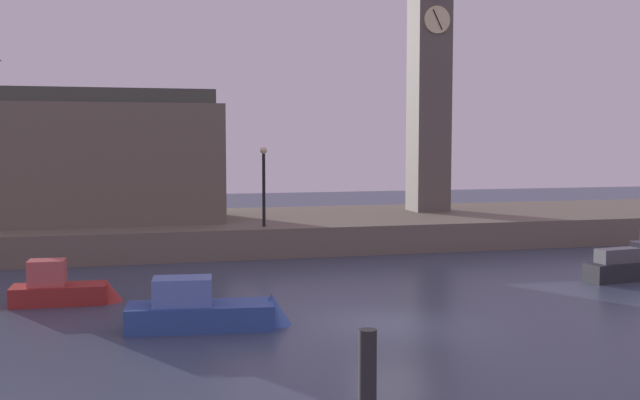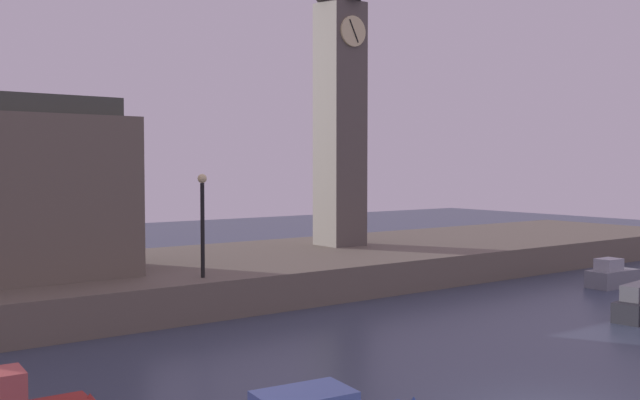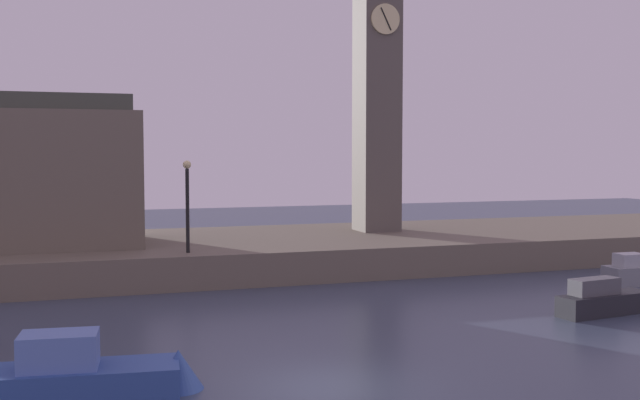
% 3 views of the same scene
% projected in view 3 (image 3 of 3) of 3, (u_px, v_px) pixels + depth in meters
% --- Properties ---
extents(ground_plane, '(120.00, 120.00, 0.00)m').
position_uv_depth(ground_plane, '(330.00, 388.00, 19.01)').
color(ground_plane, '#384256').
extents(far_embankment, '(70.00, 12.00, 1.50)m').
position_uv_depth(far_embankment, '(201.00, 254.00, 37.92)').
color(far_embankment, '#6B6051').
rests_on(far_embankment, ground).
extents(clock_tower, '(2.35, 2.39, 15.98)m').
position_uv_depth(clock_tower, '(377.00, 82.00, 41.62)').
color(clock_tower, '#5B544C').
rests_on(clock_tower, far_embankment).
extents(streetlamp, '(0.36, 0.36, 4.04)m').
position_uv_depth(streetlamp, '(187.00, 196.00, 32.85)').
color(streetlamp, black).
rests_on(streetlamp, far_embankment).
extents(boat_tour_blue, '(5.40, 2.08, 1.77)m').
position_uv_depth(boat_tour_blue, '(103.00, 374.00, 18.30)').
color(boat_tour_blue, '#2D4C93').
rests_on(boat_tour_blue, ground).
extents(boat_cruiser_grey, '(3.29, 1.34, 1.41)m').
position_uv_depth(boat_cruiser_grey, '(639.00, 273.00, 33.65)').
color(boat_cruiser_grey, gray).
rests_on(boat_cruiser_grey, ground).
extents(boat_barge_dark, '(4.40, 1.54, 1.41)m').
position_uv_depth(boat_barge_dark, '(610.00, 300.00, 27.52)').
color(boat_barge_dark, '#232328').
rests_on(boat_barge_dark, ground).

